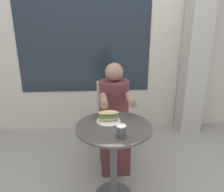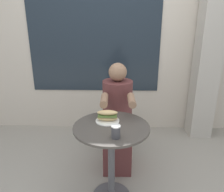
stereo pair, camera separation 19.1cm
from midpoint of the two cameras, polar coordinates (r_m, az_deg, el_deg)
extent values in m
cube|color=beige|center=(3.09, -3.73, 16.09)|extent=(8.00, 0.08, 2.80)
cube|color=#1E2833|center=(3.05, -9.08, 14.56)|extent=(1.79, 0.01, 1.46)
cube|color=#B2ADA3|center=(3.16, 19.47, 11.50)|extent=(0.29, 0.29, 2.40)
cylinder|color=#47423D|center=(1.82, -2.58, -8.19)|extent=(0.64, 0.64, 0.02)
cylinder|color=#515156|center=(2.01, -2.43, -17.27)|extent=(0.06, 0.06, 0.69)
cube|color=#ADA393|center=(2.61, -2.00, -6.22)|extent=(0.39, 0.39, 0.02)
cube|color=#ADA393|center=(2.69, -2.27, -0.41)|extent=(0.35, 0.04, 0.42)
cylinder|color=#ADA393|center=(2.59, 2.01, -12.14)|extent=(0.03, 0.03, 0.43)
cylinder|color=#ADA393|center=(2.57, -5.48, -12.45)|extent=(0.03, 0.03, 0.43)
cylinder|color=#ADA393|center=(2.87, 1.18, -8.77)|extent=(0.03, 0.03, 0.43)
cylinder|color=#ADA393|center=(2.86, -5.49, -9.01)|extent=(0.03, 0.03, 0.43)
cube|color=brown|center=(2.47, -1.63, -13.48)|extent=(0.30, 0.39, 0.45)
cylinder|color=brown|center=(2.30, -1.84, -2.39)|extent=(0.31, 0.31, 0.53)
sphere|color=#8E6B51|center=(2.20, -1.94, 6.27)|extent=(0.19, 0.19, 0.19)
cylinder|color=#8E6B51|center=(2.00, 2.17, -0.96)|extent=(0.07, 0.25, 0.07)
cylinder|color=#8E6B51|center=(1.98, -4.98, -1.19)|extent=(0.07, 0.25, 0.07)
cylinder|color=white|center=(1.90, -3.80, -6.58)|extent=(0.21, 0.21, 0.01)
ellipsoid|color=#DBB77A|center=(1.89, -3.81, -5.92)|extent=(0.18, 0.07, 0.04)
cube|color=olive|center=(1.88, -3.83, -5.19)|extent=(0.16, 0.07, 0.01)
ellipsoid|color=#DBB77A|center=(1.87, -3.85, -4.45)|extent=(0.18, 0.07, 0.04)
cylinder|color=#424247|center=(1.63, -1.00, -9.45)|extent=(0.07, 0.07, 0.09)
cylinder|color=white|center=(1.61, -1.01, -7.86)|extent=(0.07, 0.07, 0.01)
camera|label=1|loc=(0.10, -92.86, -0.98)|focal=35.00mm
camera|label=2|loc=(0.10, 87.14, 0.98)|focal=35.00mm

